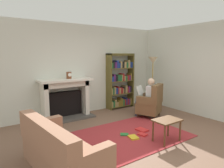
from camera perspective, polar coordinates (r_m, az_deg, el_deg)
ground at (r=4.42m, az=8.04°, el=-15.68°), size 14.00×14.00×0.00m
back_wall at (r=6.17m, az=-7.90°, el=4.23°), size 5.60×0.10×2.70m
side_wall_right at (r=6.85m, az=17.69°, el=4.33°), size 0.10×5.20×2.70m
area_rug at (r=4.62m, az=5.46°, el=-14.43°), size 2.40×1.80×0.01m
fireplace at (r=5.74m, az=-13.42°, el=-3.82°), size 1.49×0.64×1.14m
mantel_clock at (r=5.58m, az=-12.40°, el=2.47°), size 0.14×0.14×0.19m
bookshelf at (r=6.66m, az=2.38°, el=0.71°), size 0.97×0.32×1.84m
armchair_reading at (r=5.82m, az=11.29°, el=-5.36°), size 0.85×0.84×0.97m
seated_reader at (r=5.81m, az=10.24°, el=-3.36°), size 0.52×0.60×1.14m
sofa_floral at (r=3.29m, az=-14.98°, el=-18.64°), size 0.91×1.77×0.85m
side_table at (r=4.29m, az=15.65°, el=-10.89°), size 0.56×0.39×0.48m
scattered_books at (r=4.65m, az=7.41°, el=-14.01°), size 0.73×0.49×0.04m
floor_lamp at (r=6.64m, az=11.77°, el=5.47°), size 0.32×0.32×1.73m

